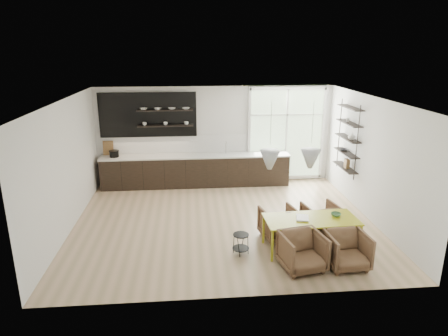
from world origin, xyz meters
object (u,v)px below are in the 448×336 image
(armchair_front_left, at_px, (302,251))
(armchair_front_right, at_px, (347,250))
(armchair_back_left, at_px, (279,223))
(wire_stool, at_px, (241,241))
(armchair_back_right, at_px, (320,218))
(dining_table, at_px, (311,221))

(armchair_front_left, distance_m, armchair_front_right, 0.85)
(armchair_back_left, height_order, wire_stool, armchair_back_left)
(armchair_back_left, height_order, armchair_front_left, armchair_front_left)
(armchair_back_right, bearing_deg, dining_table, 48.35)
(armchair_back_left, bearing_deg, wire_stool, 22.65)
(armchair_back_left, distance_m, armchair_front_left, 1.30)
(armchair_back_right, bearing_deg, armchair_back_left, 0.44)
(dining_table, bearing_deg, armchair_back_right, 56.19)
(dining_table, relative_size, wire_stool, 4.44)
(armchair_front_left, bearing_deg, armchair_back_left, 86.11)
(dining_table, bearing_deg, wire_stool, -179.86)
(armchair_front_left, relative_size, armchair_front_right, 1.03)
(armchair_back_left, xyz_separation_m, armchair_front_right, (1.01, -1.28, 0.00))
(armchair_front_left, bearing_deg, armchair_front_right, -10.67)
(armchair_front_right, bearing_deg, armchair_back_left, 124.62)
(dining_table, relative_size, armchair_back_left, 2.52)
(dining_table, xyz_separation_m, armchair_front_left, (-0.37, -0.72, -0.28))
(dining_table, bearing_deg, armchair_back_left, 130.55)
(wire_stool, bearing_deg, dining_table, 2.47)
(armchair_back_left, bearing_deg, armchair_back_right, 178.67)
(armchair_back_right, bearing_deg, armchair_front_left, 50.46)
(armchair_back_right, bearing_deg, wire_stool, 13.03)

